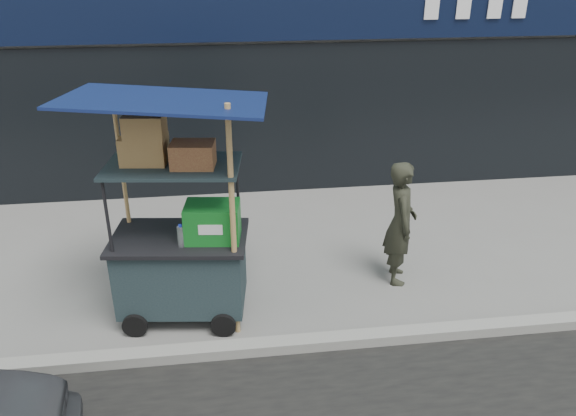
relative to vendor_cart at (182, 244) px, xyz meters
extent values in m
plane|color=slate|center=(1.54, -0.56, -0.89)|extent=(80.00, 80.00, 0.00)
cube|color=gray|center=(1.54, -0.76, -0.83)|extent=(80.00, 0.18, 0.12)
cube|color=black|center=(1.54, 3.30, 2.01)|extent=(15.68, 0.06, 0.90)
cube|color=black|center=(1.54, 3.34, 0.31)|extent=(15.68, 0.04, 2.40)
cube|color=#1A282C|center=(-0.02, 0.01, -0.34)|extent=(1.41, 0.93, 0.77)
cylinder|color=black|center=(-0.53, -0.34, -0.76)|extent=(0.27, 0.09, 0.26)
cylinder|color=black|center=(0.39, -0.45, -0.76)|extent=(0.27, 0.09, 0.26)
cube|color=black|center=(-0.02, 0.01, 0.07)|extent=(1.51, 1.03, 0.04)
cylinder|color=black|center=(-0.66, -0.24, 0.46)|extent=(0.04, 0.04, 0.83)
cylinder|color=black|center=(0.54, -0.39, 0.46)|extent=(0.04, 0.04, 0.83)
cylinder|color=black|center=(-0.58, 0.41, 0.46)|extent=(0.04, 0.04, 0.83)
cylinder|color=black|center=(0.62, 0.26, 0.46)|extent=(0.04, 0.04, 0.83)
cube|color=#1A282C|center=(-0.02, 0.01, 0.87)|extent=(1.41, 0.93, 0.03)
cylinder|color=#AF874F|center=(0.54, -0.39, 0.35)|extent=(0.06, 0.06, 2.48)
cylinder|color=#AF874F|center=(-0.58, 0.41, 0.30)|extent=(0.05, 0.05, 2.37)
cube|color=#0B1441|center=(-0.02, 0.01, 1.54)|extent=(2.02, 1.54, 0.22)
cube|color=#106B14|center=(0.34, -0.09, 0.29)|extent=(0.59, 0.45, 0.39)
cylinder|color=silver|center=(0.02, -0.22, 0.20)|extent=(0.08, 0.08, 0.22)
cylinder|color=#1A2FC8|center=(0.02, -0.22, 0.32)|extent=(0.04, 0.04, 0.02)
cube|color=olive|center=(-0.28, 0.10, 1.03)|extent=(0.48, 0.38, 0.28)
cube|color=olive|center=(0.19, -0.07, 1.01)|extent=(0.45, 0.36, 0.24)
cube|color=olive|center=(-0.25, 0.07, 1.28)|extent=(0.42, 0.33, 0.22)
imported|color=#27291E|center=(2.53, 0.42, -0.12)|extent=(0.46, 0.61, 1.53)
camera|label=1|loc=(0.45, -5.30, 2.85)|focal=35.00mm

